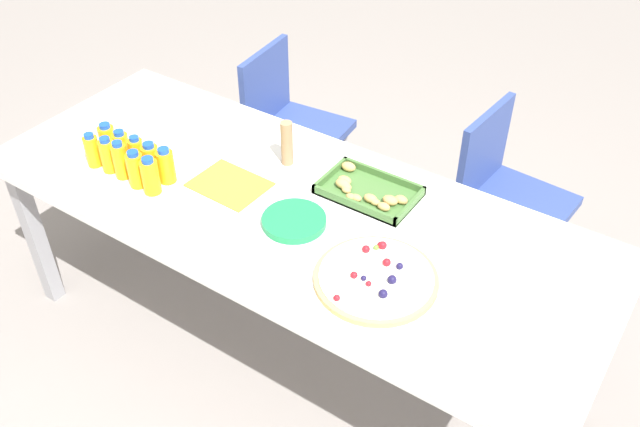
{
  "coord_description": "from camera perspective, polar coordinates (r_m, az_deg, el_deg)",
  "views": [
    {
      "loc": [
        1.13,
        -1.48,
        2.21
      ],
      "look_at": [
        0.14,
        -0.01,
        0.77
      ],
      "focal_mm": 38.71,
      "sensor_mm": 36.0,
      "label": 1
    }
  ],
  "objects": [
    {
      "name": "paper_folder",
      "position": [
        2.47,
        -7.49,
        2.39
      ],
      "size": [
        0.27,
        0.21,
        0.01
      ],
      "primitive_type": "cube",
      "rotation": [
        0.0,
        0.0,
        -0.03
      ],
      "color": "yellow",
      "rests_on": "party_table"
    },
    {
      "name": "ground_plane",
      "position": [
        2.9,
        -2.31,
        -10.83
      ],
      "size": [
        12.0,
        12.0,
        0.0
      ],
      "primitive_type": "plane",
      "color": "gray"
    },
    {
      "name": "juice_bottle_5",
      "position": [
        2.69,
        -17.14,
        5.81
      ],
      "size": [
        0.06,
        0.06,
        0.13
      ],
      "color": "#FAAE14",
      "rests_on": "party_table"
    },
    {
      "name": "juice_bottle_0",
      "position": [
        2.65,
        -18.3,
        4.96
      ],
      "size": [
        0.05,
        0.05,
        0.13
      ],
      "color": "#F9AB14",
      "rests_on": "party_table"
    },
    {
      "name": "juice_bottle_3",
      "position": [
        2.5,
        -14.97,
        3.53
      ],
      "size": [
        0.06,
        0.06,
        0.14
      ],
      "color": "#FAAC14",
      "rests_on": "party_table"
    },
    {
      "name": "chair_far_right",
      "position": [
        2.94,
        14.97,
        1.91
      ],
      "size": [
        0.43,
        0.43,
        0.83
      ],
      "rotation": [
        0.0,
        0.0,
        -1.65
      ],
      "color": "#33478C",
      "rests_on": "ground_plane"
    },
    {
      "name": "snack_tray",
      "position": [
        2.4,
        3.97,
        1.84
      ],
      "size": [
        0.34,
        0.22,
        0.04
      ],
      "color": "#477238",
      "rests_on": "party_table"
    },
    {
      "name": "juice_bottle_4",
      "position": [
        2.45,
        -13.84,
        3.01
      ],
      "size": [
        0.06,
        0.06,
        0.14
      ],
      "color": "#FAAF14",
      "rests_on": "party_table"
    },
    {
      "name": "cardboard_tube",
      "position": [
        2.52,
        -2.76,
        5.82
      ],
      "size": [
        0.04,
        0.04,
        0.17
      ],
      "primitive_type": "cylinder",
      "color": "#9E7A56",
      "rests_on": "party_table"
    },
    {
      "name": "juice_bottle_1",
      "position": [
        2.6,
        -17.12,
        4.62
      ],
      "size": [
        0.06,
        0.06,
        0.14
      ],
      "color": "#F9AC14",
      "rests_on": "party_table"
    },
    {
      "name": "juice_bottle_6",
      "position": [
        2.64,
        -16.06,
        5.25
      ],
      "size": [
        0.06,
        0.06,
        0.13
      ],
      "color": "#F9AB14",
      "rests_on": "party_table"
    },
    {
      "name": "juice_bottle_8",
      "position": [
        2.54,
        -13.8,
        4.31
      ],
      "size": [
        0.06,
        0.06,
        0.13
      ],
      "color": "#F9AB14",
      "rests_on": "party_table"
    },
    {
      "name": "chair_far_left",
      "position": [
        3.3,
        -2.7,
        7.77
      ],
      "size": [
        0.44,
        0.44,
        0.83
      ],
      "rotation": [
        0.0,
        0.0,
        -1.48
      ],
      "color": "#33478C",
      "rests_on": "ground_plane"
    },
    {
      "name": "party_table",
      "position": [
        2.41,
        -2.72,
        -0.28
      ],
      "size": [
        2.24,
        0.87,
        0.75
      ],
      "color": "white",
      "rests_on": "ground_plane"
    },
    {
      "name": "juice_bottle_7",
      "position": [
        2.58,
        -14.89,
        4.8
      ],
      "size": [
        0.05,
        0.05,
        0.14
      ],
      "color": "#FAAE14",
      "rests_on": "party_table"
    },
    {
      "name": "fruit_pizza",
      "position": [
        2.08,
        4.66,
        -5.34
      ],
      "size": [
        0.38,
        0.38,
        0.05
      ],
      "color": "tan",
      "rests_on": "party_table"
    },
    {
      "name": "juice_bottle_2",
      "position": [
        2.55,
        -16.16,
        4.23
      ],
      "size": [
        0.05,
        0.05,
        0.15
      ],
      "color": "#F8AD14",
      "rests_on": "party_table"
    },
    {
      "name": "plate_stack",
      "position": [
        2.28,
        -2.16,
        -0.61
      ],
      "size": [
        0.21,
        0.21,
        0.02
      ],
      "color": "#1E8C4C",
      "rests_on": "party_table"
    },
    {
      "name": "napkin_stack",
      "position": [
        2.1,
        13.67,
        -6.33
      ],
      "size": [
        0.15,
        0.15,
        0.01
      ],
      "primitive_type": "cube",
      "color": "white",
      "rests_on": "party_table"
    },
    {
      "name": "juice_bottle_9",
      "position": [
        2.5,
        -12.62,
        3.86
      ],
      "size": [
        0.06,
        0.06,
        0.14
      ],
      "color": "#FAAF14",
      "rests_on": "party_table"
    }
  ]
}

